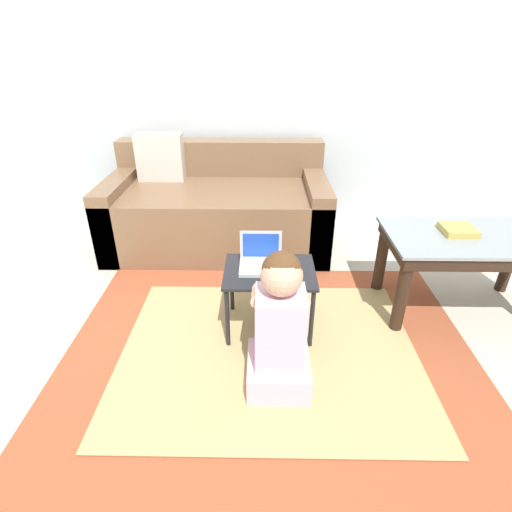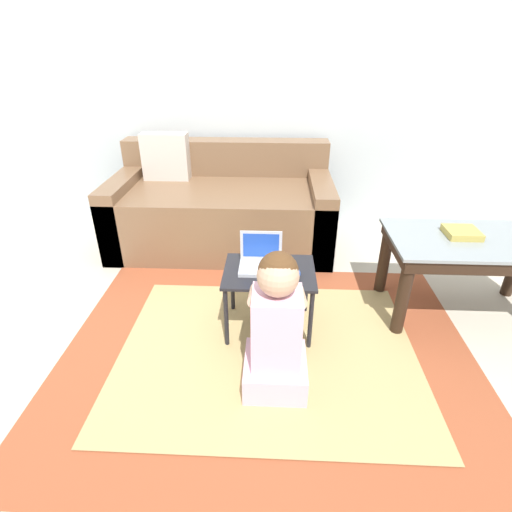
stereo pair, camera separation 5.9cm
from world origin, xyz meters
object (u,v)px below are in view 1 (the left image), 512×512
(laptop, at_px, (261,262))
(computer_mouse, at_px, (294,273))
(book_on_table, at_px, (458,230))
(couch, at_px, (218,209))
(laptop_desk, at_px, (269,278))
(person_seated, at_px, (280,329))
(coffee_table, at_px, (468,249))

(laptop, relative_size, computer_mouse, 1.96)
(book_on_table, bearing_deg, laptop, -169.24)
(book_on_table, bearing_deg, computer_mouse, -162.86)
(couch, xyz_separation_m, computer_mouse, (0.52, -1.17, 0.11))
(laptop_desk, xyz_separation_m, laptop, (-0.05, 0.03, 0.08))
(laptop, height_order, computer_mouse, laptop)
(couch, bearing_deg, laptop, -72.28)
(person_seated, bearing_deg, coffee_table, 29.93)
(coffee_table, distance_m, computer_mouse, 1.04)
(couch, relative_size, computer_mouse, 14.47)
(laptop_desk, height_order, book_on_table, book_on_table)
(laptop, height_order, person_seated, person_seated)
(laptop, distance_m, computer_mouse, 0.19)
(person_seated, distance_m, book_on_table, 1.24)
(couch, distance_m, person_seated, 1.60)
(person_seated, bearing_deg, laptop, 101.06)
(coffee_table, bearing_deg, laptop, -171.40)
(coffee_table, height_order, laptop_desk, coffee_table)
(computer_mouse, relative_size, person_seated, 0.16)
(book_on_table, bearing_deg, coffee_table, -27.67)
(computer_mouse, bearing_deg, laptop_desk, 158.67)
(coffee_table, relative_size, person_seated, 1.31)
(couch, relative_size, laptop_desk, 3.43)
(computer_mouse, bearing_deg, coffee_table, 14.33)
(couch, relative_size, person_seated, 2.36)
(laptop, distance_m, book_on_table, 1.14)
(laptop, bearing_deg, coffee_table, 8.60)
(laptop, xyz_separation_m, person_seated, (0.09, -0.45, -0.09))
(laptop_desk, xyz_separation_m, computer_mouse, (0.13, -0.05, 0.07))
(coffee_table, relative_size, computer_mouse, 8.04)
(laptop, bearing_deg, couch, 107.72)
(laptop, xyz_separation_m, book_on_table, (1.12, 0.21, 0.10))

